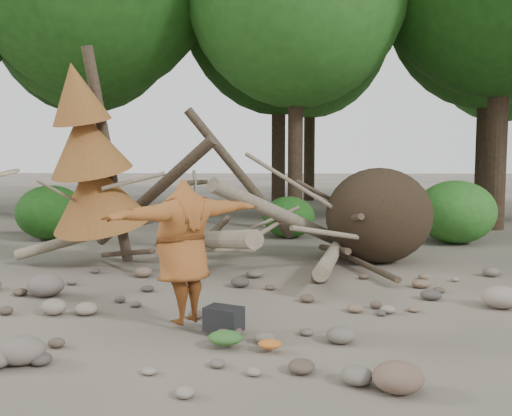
{
  "coord_description": "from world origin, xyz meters",
  "views": [
    {
      "loc": [
        0.53,
        -7.54,
        2.26
      ],
      "look_at": [
        0.16,
        1.5,
        1.4
      ],
      "focal_mm": 40.0,
      "sensor_mm": 36.0,
      "label": 1
    }
  ],
  "objects": [
    {
      "name": "ground",
      "position": [
        0.0,
        0.0,
        0.0
      ],
      "size": [
        120.0,
        120.0,
        0.0
      ],
      "primitive_type": "plane",
      "color": "#514C44",
      "rests_on": "ground"
    },
    {
      "name": "deadfall_pile",
      "position": [
        2.02,
        4.24,
        0.95
      ],
      "size": [
        8.55,
        5.24,
        3.3
      ],
      "color": "#332619",
      "rests_on": "ground"
    },
    {
      "name": "dead_conifer",
      "position": [
        -3.12,
        3.37,
        2.11
      ],
      "size": [
        2.06,
        2.16,
        4.35
      ],
      "color": "#4C3F30",
      "rests_on": "ground"
    },
    {
      "name": "bush_left",
      "position": [
        -5.5,
        7.2,
        0.72
      ],
      "size": [
        1.8,
        1.8,
        1.44
      ],
      "primitive_type": "ellipsoid",
      "color": "#1C4D14",
      "rests_on": "ground"
    },
    {
      "name": "bush_mid",
      "position": [
        0.8,
        7.8,
        0.56
      ],
      "size": [
        1.4,
        1.4,
        1.12
      ],
      "primitive_type": "ellipsoid",
      "color": "#25621C",
      "rests_on": "ground"
    },
    {
      "name": "bush_right",
      "position": [
        5.0,
        7.0,
        0.8
      ],
      "size": [
        2.0,
        2.0,
        1.6
      ],
      "primitive_type": "ellipsoid",
      "color": "#2F7424",
      "rests_on": "ground"
    },
    {
      "name": "frisbee_thrower",
      "position": [
        -0.71,
        -0.35,
        1.01
      ],
      "size": [
        3.19,
        2.01,
        2.02
      ],
      "color": "brown",
      "rests_on": "ground"
    },
    {
      "name": "backpack",
      "position": [
        -0.15,
        -0.62,
        0.15
      ],
      "size": [
        0.53,
        0.45,
        0.3
      ],
      "primitive_type": "cube",
      "rotation": [
        0.0,
        0.0,
        -0.42
      ],
      "color": "black",
      "rests_on": "ground"
    },
    {
      "name": "cloth_green",
      "position": [
        -0.09,
        -1.1,
        0.08
      ],
      "size": [
        0.41,
        0.34,
        0.15
      ],
      "primitive_type": "ellipsoid",
      "color": "#2F5C25",
      "rests_on": "ground"
    },
    {
      "name": "cloth_orange",
      "position": [
        0.43,
        -1.22,
        0.05
      ],
      "size": [
        0.27,
        0.22,
        0.1
      ],
      "primitive_type": "ellipsoid",
      "color": "#BA5B1F",
      "rests_on": "ground"
    },
    {
      "name": "boulder_front_left",
      "position": [
        -2.24,
        -1.68,
        0.15
      ],
      "size": [
        0.51,
        0.46,
        0.3
      ],
      "primitive_type": "ellipsoid",
      "color": "#6E655C",
      "rests_on": "ground"
    },
    {
      "name": "boulder_front_right",
      "position": [
        1.66,
        -2.27,
        0.15
      ],
      "size": [
        0.49,
        0.45,
        0.3
      ],
      "primitive_type": "ellipsoid",
      "color": "brown",
      "rests_on": "ground"
    },
    {
      "name": "boulder_mid_right",
      "position": [
        3.79,
        0.8,
        0.17
      ],
      "size": [
        0.55,
        0.5,
        0.33
      ],
      "primitive_type": "ellipsoid",
      "color": "gray",
      "rests_on": "ground"
    },
    {
      "name": "boulder_mid_left",
      "position": [
        -3.18,
        1.21,
        0.18
      ],
      "size": [
        0.59,
        0.53,
        0.35
      ],
      "primitive_type": "ellipsoid",
      "color": "#675E57",
      "rests_on": "ground"
    }
  ]
}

